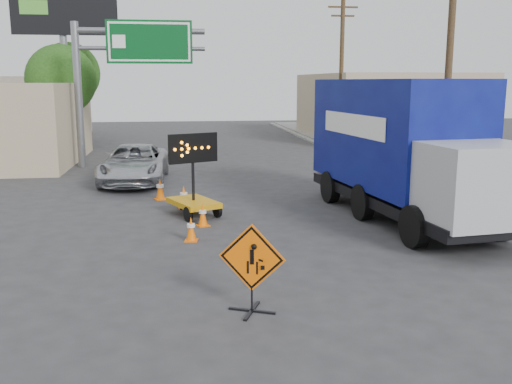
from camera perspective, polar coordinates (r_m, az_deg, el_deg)
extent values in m
plane|color=#2D2D30|center=(11.10, 2.51, -10.51)|extent=(100.00, 100.00, 0.00)
cube|color=gray|center=(27.04, 11.93, 2.23)|extent=(0.40, 60.00, 0.12)
cube|color=gray|center=(27.90, 16.38, 2.31)|extent=(4.00, 60.00, 0.15)
cube|color=tan|center=(42.86, 12.67, 8.36)|extent=(10.00, 14.00, 4.60)
cylinder|color=slate|center=(28.55, -17.33, 9.16)|extent=(0.36, 0.36, 6.80)
cylinder|color=slate|center=(28.30, -11.47, 15.51)|extent=(6.00, 0.28, 0.28)
cylinder|color=slate|center=(28.25, -11.41, 13.89)|extent=(6.00, 0.20, 0.20)
cube|color=#054218|center=(28.13, -10.60, 14.54)|extent=(4.00, 0.10, 2.00)
cube|color=silver|center=(28.06, -10.61, 14.55)|extent=(3.80, 0.01, 1.80)
cylinder|color=slate|center=(36.77, -18.52, 11.11)|extent=(0.44, 0.44, 9.00)
cube|color=silver|center=(36.82, -18.62, 17.04)|extent=(6.00, 0.25, 3.00)
cube|color=black|center=(36.68, -18.66, 17.06)|extent=(6.10, 0.04, 3.10)
cylinder|color=#4B3A20|center=(22.45, 18.70, 11.53)|extent=(0.26, 0.26, 9.00)
cylinder|color=#4B3A20|center=(35.56, 8.52, 11.57)|extent=(0.26, 0.26, 9.00)
cube|color=#4B3A20|center=(35.82, 8.70, 17.82)|extent=(1.80, 0.10, 0.10)
cube|color=#4B3A20|center=(35.76, 8.68, 17.02)|extent=(1.40, 0.10, 0.10)
cylinder|color=#4B3A20|center=(32.83, -18.62, 6.15)|extent=(0.28, 0.28, 3.25)
sphere|color=#1B4012|center=(32.74, -18.90, 10.60)|extent=(3.71, 3.71, 3.71)
cylinder|color=#4B3A20|center=(40.85, -17.96, 7.27)|extent=(0.28, 0.28, 3.58)
sphere|color=#1B4012|center=(40.79, -18.20, 11.21)|extent=(4.10, 4.10, 4.10)
cube|color=black|center=(10.46, -0.41, -11.79)|extent=(0.82, 0.40, 0.04)
cube|color=black|center=(10.46, -0.41, -11.79)|extent=(0.40, 0.82, 0.04)
cylinder|color=black|center=(10.34, -0.41, -10.16)|extent=(0.03, 0.03, 0.68)
cube|color=#FF6805|center=(10.11, -0.42, -6.59)|extent=(1.14, 0.51, 1.23)
cube|color=black|center=(10.11, -0.42, -6.59)|extent=(1.05, 0.46, 1.15)
cube|color=#C5860A|center=(17.65, -6.26, -1.06)|extent=(1.71, 2.06, 0.16)
cylinder|color=black|center=(17.47, -6.33, 2.22)|extent=(0.09, 0.09, 1.96)
cube|color=black|center=(17.38, -6.38, 4.40)|extent=(1.50, 0.75, 0.89)
imported|color=#B8BAC0|center=(23.87, -12.07, 2.78)|extent=(2.74, 5.58, 1.52)
cube|color=black|center=(17.61, 14.57, -0.57)|extent=(3.56, 8.84, 0.32)
cube|color=#070A57|center=(18.14, 13.83, 5.80)|extent=(3.44, 6.93, 3.22)
cube|color=#9EA0A5|center=(14.37, 19.92, 0.70)|extent=(2.68, 2.21, 1.93)
cube|color=#FF6805|center=(14.94, -6.49, -4.82)|extent=(0.38, 0.38, 0.03)
cone|color=#FF6805|center=(14.86, -6.52, -3.62)|extent=(0.26, 0.26, 0.62)
cylinder|color=silver|center=(14.84, -6.52, -3.35)|extent=(0.21, 0.21, 0.09)
cube|color=#FF6805|center=(16.43, -5.33, -3.34)|extent=(0.44, 0.44, 0.03)
cone|color=#FF6805|center=(16.35, -5.35, -2.24)|extent=(0.26, 0.26, 0.63)
cylinder|color=silver|center=(16.33, -5.36, -1.98)|extent=(0.21, 0.21, 0.09)
cube|color=#FF6805|center=(18.76, -7.21, -1.57)|extent=(0.45, 0.45, 0.03)
cone|color=#FF6805|center=(18.69, -7.24, -0.45)|extent=(0.29, 0.29, 0.71)
cylinder|color=silver|center=(18.67, -7.24, -0.20)|extent=(0.24, 0.24, 0.10)
cube|color=#FF6805|center=(20.26, -9.53, -0.70)|extent=(0.49, 0.49, 0.03)
cone|color=#FF6805|center=(20.18, -9.57, 0.36)|extent=(0.30, 0.30, 0.73)
cylinder|color=silver|center=(20.17, -9.58, 0.60)|extent=(0.25, 0.25, 0.11)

